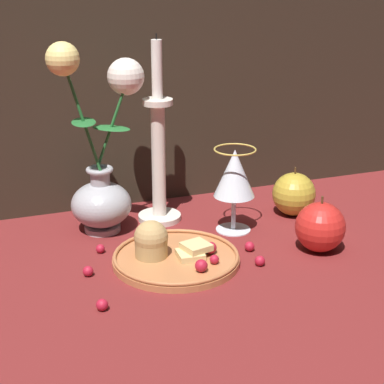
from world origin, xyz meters
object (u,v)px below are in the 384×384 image
Objects in this scene: wine_glass at (234,176)px; apple_beside_vase at (294,194)px; candlestick at (158,157)px; vase at (101,165)px; apple_near_glass at (320,227)px; plate_with_pastries at (171,253)px.

apple_beside_vase is (0.14, 0.03, -0.06)m from wine_glass.
vase is at bearing -174.00° from candlestick.
apple_beside_vase is 0.16m from apple_near_glass.
vase is 0.11m from candlestick.
vase is 0.36m from apple_beside_vase.
wine_glass is (0.21, -0.08, -0.02)m from vase.
apple_beside_vase is at bearing 21.79° from plate_with_pastries.
wine_glass is at bearing -40.56° from candlestick.
candlestick is (0.04, 0.17, 0.10)m from plate_with_pastries.
plate_with_pastries is at bearing -158.21° from apple_beside_vase.
candlestick is 0.31m from apple_near_glass.
plate_with_pastries is 1.35× the size of wine_glass.
wine_glass is at bearing -167.97° from apple_beside_vase.
vase reaches higher than apple_beside_vase.
candlestick is 3.62× the size of apple_beside_vase.
candlestick reaches higher than apple_near_glass.
plate_with_pastries is 0.30m from apple_beside_vase.
candlestick is at bearing 6.00° from vase.
wine_glass is at bearing -20.71° from vase.
vase reaches higher than wine_glass.
apple_near_glass is at bearing -9.89° from plate_with_pastries.
wine_glass is 0.14m from candlestick.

